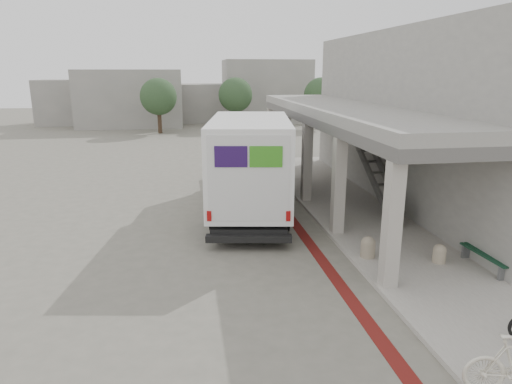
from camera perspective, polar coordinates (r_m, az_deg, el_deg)
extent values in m
plane|color=#646156|center=(14.75, 2.81, -6.50)|extent=(120.00, 120.00, 0.00)
cube|color=maroon|center=(16.79, 4.79, -3.81)|extent=(0.35, 40.00, 0.01)
cube|color=gray|center=(15.98, 17.07, -5.21)|extent=(4.40, 28.00, 0.12)
cube|color=gray|center=(20.71, 20.86, 8.75)|extent=(4.30, 17.00, 7.00)
cube|color=#5A5754|center=(19.14, 10.92, 9.02)|extent=(3.40, 16.90, 0.35)
cube|color=gray|center=(19.11, 10.97, 10.06)|extent=(3.40, 16.90, 0.35)
cube|color=gray|center=(47.79, -15.37, 11.24)|extent=(10.00, 6.00, 5.50)
cube|color=gray|center=(51.58, -6.95, 11.05)|extent=(8.00, 6.00, 4.00)
cube|color=gray|center=(50.26, 1.28, 12.48)|extent=(9.00, 6.00, 6.50)
cube|color=gray|center=(51.75, -21.70, 10.42)|extent=(7.00, 5.00, 4.50)
cylinder|color=#38281C|center=(41.70, -11.96, 8.84)|extent=(0.36, 0.36, 2.40)
sphere|color=#253C23|center=(41.55, -12.11, 11.59)|extent=(3.20, 3.20, 3.20)
cylinder|color=#38281C|center=(43.90, -2.55, 9.44)|extent=(0.36, 0.36, 2.40)
sphere|color=#253C23|center=(43.76, -2.58, 12.04)|extent=(3.20, 3.20, 3.20)
cylinder|color=#38281C|center=(44.53, 8.02, 9.39)|extent=(0.36, 0.36, 2.40)
sphere|color=#253C23|center=(44.39, 8.11, 11.96)|extent=(3.20, 3.20, 3.20)
cube|color=black|center=(17.97, -0.68, -0.97)|extent=(3.64, 8.32, 0.34)
cube|color=white|center=(16.55, -0.75, 3.99)|extent=(3.66, 6.33, 2.99)
cube|color=white|center=(20.49, -0.58, 5.62)|extent=(3.07, 2.59, 2.64)
cube|color=white|center=(21.85, -0.53, 3.60)|extent=(2.60, 1.08, 0.92)
cube|color=black|center=(21.31, -0.55, 7.69)|extent=(2.58, 0.95, 1.21)
cube|color=black|center=(14.06, -0.91, -5.81)|extent=(2.66, 0.70, 0.21)
cube|color=#271049|center=(17.33, -5.32, 6.16)|extent=(0.27, 1.59, 0.86)
cube|color=#378C1E|center=(15.64, -5.90, 5.19)|extent=(0.27, 1.59, 0.86)
cube|color=#271049|center=(13.48, -3.16, 4.43)|extent=(0.97, 0.19, 0.63)
cube|color=#378C1E|center=(13.46, 1.26, 4.43)|extent=(0.97, 0.19, 0.63)
cylinder|color=black|center=(20.90, -3.88, 1.43)|extent=(0.48, 1.07, 1.03)
cylinder|color=black|center=(20.87, 2.75, 1.43)|extent=(0.48, 1.07, 1.03)
cylinder|color=black|center=(15.82, -5.17, -3.04)|extent=(0.48, 1.07, 1.03)
cylinder|color=black|center=(15.78, 3.59, -3.05)|extent=(0.48, 1.07, 1.03)
cube|color=slate|center=(13.62, 28.69, -8.87)|extent=(0.38, 0.10, 0.38)
cube|color=slate|center=(14.69, 24.97, -6.73)|extent=(0.38, 0.10, 0.38)
cube|color=#133924|center=(13.99, 26.40, -7.05)|extent=(0.20, 1.80, 0.04)
cube|color=#133924|center=(14.07, 26.86, -6.97)|extent=(0.20, 1.80, 0.04)
cube|color=#133924|center=(14.16, 27.30, -6.90)|extent=(0.20, 1.80, 0.04)
cylinder|color=gray|center=(13.76, 13.80, -7.06)|extent=(0.42, 0.42, 0.42)
sphere|color=gray|center=(13.69, 13.85, -6.25)|extent=(0.42, 0.42, 0.42)
cylinder|color=#9E9178|center=(14.02, 21.92, -7.45)|extent=(0.36, 0.36, 0.36)
sphere|color=#9E9178|center=(13.96, 21.99, -6.76)|extent=(0.36, 0.36, 0.36)
cube|color=slate|center=(16.66, 16.88, -2.25)|extent=(0.55, 0.68, 1.05)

